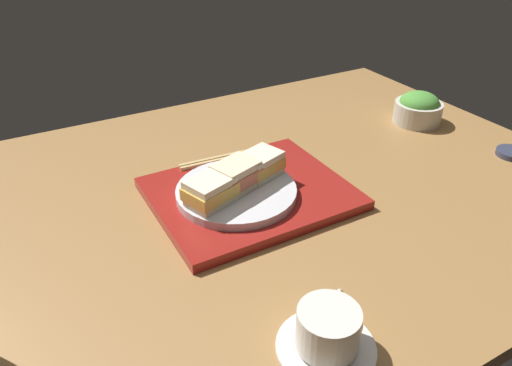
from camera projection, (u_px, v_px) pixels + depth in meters
ground_plane at (256, 198)px, 97.26cm from camera, size 140.00×100.00×3.00cm
serving_tray at (250, 193)px, 94.14cm from camera, size 36.94×30.23×2.02cm
sandwich_plate at (236, 192)px, 91.28cm from camera, size 22.92×22.92×1.64cm
sandwich_near at (259, 164)px, 93.89cm from camera, size 9.87×8.63×4.82cm
sandwich_middle at (236, 176)px, 89.45cm from camera, size 9.90×8.85×5.35cm
sandwich_far at (210, 191)px, 85.23cm from camera, size 10.20×8.89×5.01cm
salad_bowl at (418, 108)px, 123.20cm from camera, size 12.00×12.00×8.12cm
chopsticks_pair at (221, 159)px, 103.44cm from camera, size 18.76×3.03×0.70cm
coffee_cup at (328, 332)px, 62.35cm from camera, size 13.39×13.39×6.60cm
small_sauce_dish at (512, 153)px, 109.26cm from camera, size 6.90×6.90×1.25cm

